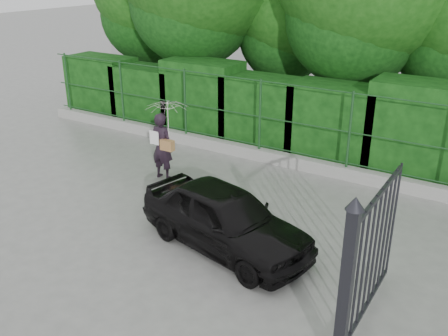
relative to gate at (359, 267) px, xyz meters
The scene contains 7 objects.
ground 4.81m from the gate, behind, with size 80.00×80.00×0.00m, color gray.
kerb 7.04m from the gate, 131.36° to the left, with size 14.00×0.25×0.30m, color #9E9E99.
fence 6.82m from the gate, 129.97° to the left, with size 14.13×0.06×1.80m.
hedge 7.63m from the gate, 125.26° to the left, with size 14.20×1.20×2.26m.
gate is the anchor object (origin of this frame).
woman 6.24m from the gate, 150.81° to the left, with size 0.95×0.96×1.87m.
car 3.01m from the gate, 156.59° to the left, with size 1.36×3.38×1.15m, color black.
Camera 1 is at (5.97, -6.11, 4.73)m, focal length 40.00 mm.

